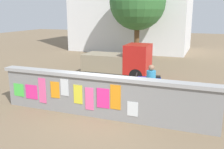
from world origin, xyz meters
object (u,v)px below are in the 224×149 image
Objects in this scene: motorcycle at (150,83)px; tree_roadside at (138,2)px; auto_rickshaw_truck at (120,61)px; person_walking at (151,82)px; bicycle_far at (55,87)px; bicycle_near at (189,105)px.

tree_roadside is at bearing 109.60° from motorcycle.
auto_rickshaw_truck is at bearing 133.83° from motorcycle.
bicycle_far is at bearing -177.91° from person_walking.
bicycle_far is 4.14m from person_walking.
motorcycle is at bearing 134.08° from bicycle_near.
person_walking is at bearing -76.60° from motorcycle.
person_walking is at bearing -56.48° from auto_rickshaw_truck.
auto_rickshaw_truck is 6.72m from tree_roadside.
motorcycle is 1.12× the size of bicycle_near.
motorcycle is at bearing -46.17° from auto_rickshaw_truck.
auto_rickshaw_truck is 4.61m from person_walking.
tree_roadside is at bearing 96.94° from auto_rickshaw_truck.
tree_roadside reaches higher than person_walking.
auto_rickshaw_truck reaches higher than bicycle_near.
person_walking reaches higher than bicycle_near.
bicycle_far is at bearing -94.87° from tree_roadside.
tree_roadside reaches higher than motorcycle.
auto_rickshaw_truck reaches higher than bicycle_far.
motorcycle is 1.71m from person_walking.
person_walking is (4.09, 0.15, 0.62)m from bicycle_far.
bicycle_near is at bearing -11.00° from person_walking.
person_walking is 0.26× the size of tree_roadside.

